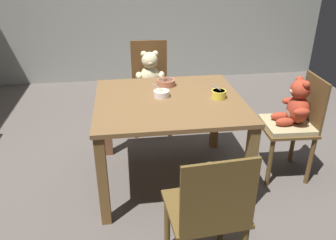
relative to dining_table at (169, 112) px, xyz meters
name	(u,v)px	position (x,y,z in m)	size (l,w,h in m)	color
ground_plane	(169,179)	(0.00, 0.00, -0.62)	(5.20, 5.20, 0.04)	#5A524D
dining_table	(169,112)	(0.00, 0.00, 0.00)	(1.08, 0.99, 0.71)	brown
teddy_chair_near_front	(209,202)	(0.08, -0.95, -0.09)	(0.44, 0.41, 0.84)	brown
teddy_chair_far_center	(150,78)	(-0.06, 0.95, -0.04)	(0.41, 0.42, 0.90)	brown
teddy_chair_near_right	(294,115)	(0.98, -0.06, -0.06)	(0.41, 0.40, 0.84)	brown
porridge_bowl_yellow_near_right	(219,94)	(0.37, -0.03, 0.14)	(0.12, 0.11, 0.11)	yellow
porridge_bowl_terracotta_far_center	(166,82)	(0.02, 0.29, 0.14)	(0.15, 0.15, 0.12)	#B06C4F
porridge_bowl_white_center	(161,93)	(-0.05, 0.05, 0.13)	(0.13, 0.12, 0.11)	white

